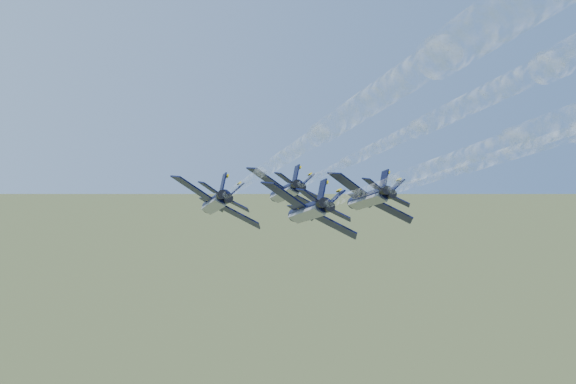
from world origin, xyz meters
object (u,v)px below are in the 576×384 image
jet_lead (286,191)px  jet_right (368,198)px  jet_slot (308,210)px  jet_left (215,202)px

jet_lead → jet_right: size_ratio=1.00×
jet_slot → jet_left: bearing=136.0°
jet_lead → jet_left: bearing=-136.9°
jet_left → jet_right: (21.27, -8.27, 0.00)m
jet_right → jet_slot: size_ratio=1.00×
jet_left → jet_right: bearing=1.8°
jet_right → jet_slot: bearing=-135.3°
jet_left → jet_slot: (6.05, -14.30, 0.00)m
jet_lead → jet_left: same height
jet_left → jet_right: size_ratio=1.00×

